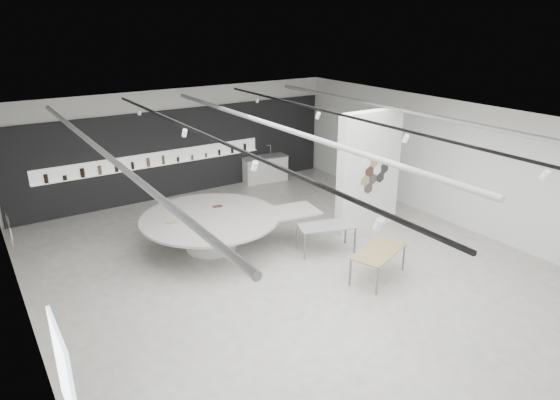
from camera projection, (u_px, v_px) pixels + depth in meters
room at (288, 194)px, 12.13m from camera, size 12.02×14.02×3.82m
back_wall_display at (179, 153)px, 17.76m from camera, size 11.80×0.27×3.10m
partition_column at (369, 171)px, 14.86m from camera, size 2.20×0.38×3.60m
display_island at (213, 227)px, 13.83m from camera, size 5.11×4.33×0.98m
sample_table_wood at (379, 253)px, 12.23m from camera, size 1.76×1.29×0.74m
sample_table_stone at (326, 227)px, 13.63m from camera, size 1.68×1.20×0.78m
kitchen_counter at (265, 169)px, 19.54m from camera, size 1.83×0.90×1.39m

